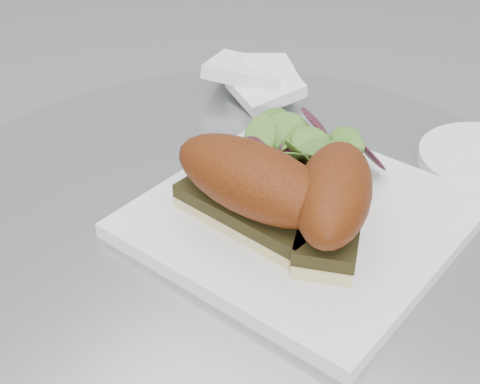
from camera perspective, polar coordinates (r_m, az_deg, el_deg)
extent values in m
cylinder|color=#A7AAAE|center=(0.68, 0.03, -2.92)|extent=(0.70, 0.70, 0.02)
cube|color=white|center=(0.67, 5.27, -2.17)|extent=(0.31, 0.31, 0.02)
cube|color=beige|center=(0.64, 1.07, -2.17)|extent=(0.16, 0.08, 0.01)
cube|color=black|center=(0.63, 1.08, -1.20)|extent=(0.16, 0.08, 0.01)
ellipsoid|color=#5F2709|center=(0.61, 1.12, 1.13)|extent=(0.18, 0.10, 0.06)
cube|color=beige|center=(0.63, 7.72, -3.36)|extent=(0.10, 0.14, 0.01)
cube|color=black|center=(0.62, 7.81, -2.38)|extent=(0.10, 0.14, 0.01)
ellipsoid|color=#5F2709|center=(0.60, 8.04, -0.03)|extent=(0.12, 0.16, 0.06)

